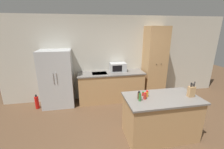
# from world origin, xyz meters

# --- Properties ---
(ground_plane) EXTENTS (14.00, 14.00, 0.00)m
(ground_plane) POSITION_xyz_m (0.00, 0.00, 0.00)
(ground_plane) COLOR brown
(wall_back) EXTENTS (7.20, 0.06, 2.60)m
(wall_back) POSITION_xyz_m (0.00, 2.33, 1.30)
(wall_back) COLOR beige
(wall_back) RESTS_ON ground_plane
(refrigerator) EXTENTS (0.88, 0.65, 1.65)m
(refrigerator) POSITION_xyz_m (-1.92, 1.99, 0.83)
(refrigerator) COLOR #B7BABC
(refrigerator) RESTS_ON ground_plane
(back_counter) EXTENTS (2.03, 0.63, 0.92)m
(back_counter) POSITION_xyz_m (-0.33, 2.00, 0.46)
(back_counter) COLOR tan
(back_counter) RESTS_ON ground_plane
(pantry_cabinet) EXTENTS (0.64, 0.58, 2.29)m
(pantry_cabinet) POSITION_xyz_m (1.09, 2.02, 1.14)
(pantry_cabinet) COLOR tan
(pantry_cabinet) RESTS_ON ground_plane
(kitchen_island) EXTENTS (1.49, 0.82, 0.90)m
(kitchen_island) POSITION_xyz_m (0.38, 0.17, 0.45)
(kitchen_island) COLOR tan
(kitchen_island) RESTS_ON ground_plane
(microwave) EXTENTS (0.49, 0.34, 0.27)m
(microwave) POSITION_xyz_m (-0.09, 2.11, 1.06)
(microwave) COLOR #B2B5B7
(microwave) RESTS_ON back_counter
(knife_block) EXTENTS (0.13, 0.09, 0.32)m
(knife_block) POSITION_xyz_m (0.95, 0.09, 1.02)
(knife_block) COLOR tan
(knife_block) RESTS_ON kitchen_island
(spice_bottle_tall_dark) EXTENTS (0.06, 0.06, 0.16)m
(spice_bottle_tall_dark) POSITION_xyz_m (-0.11, 0.19, 0.98)
(spice_bottle_tall_dark) COLOR #563319
(spice_bottle_tall_dark) RESTS_ON kitchen_island
(spice_bottle_short_red) EXTENTS (0.05, 0.05, 0.09)m
(spice_bottle_short_red) POSITION_xyz_m (0.02, 0.32, 0.94)
(spice_bottle_short_red) COLOR #B2281E
(spice_bottle_short_red) RESTS_ON kitchen_island
(spice_bottle_amber_oil) EXTENTS (0.06, 0.06, 0.13)m
(spice_bottle_amber_oil) POSITION_xyz_m (0.00, 0.16, 0.97)
(spice_bottle_amber_oil) COLOR #B2281E
(spice_bottle_amber_oil) RESTS_ON kitchen_island
(spice_bottle_green_herb) EXTENTS (0.05, 0.05, 0.16)m
(spice_bottle_green_herb) POSITION_xyz_m (-0.13, 0.10, 0.98)
(spice_bottle_green_herb) COLOR #337033
(spice_bottle_green_herb) RESTS_ON kitchen_island
(spice_bottle_pale_salt) EXTENTS (0.06, 0.06, 0.14)m
(spice_bottle_pale_salt) POSITION_xyz_m (0.08, 0.25, 0.97)
(spice_bottle_pale_salt) COLOR orange
(spice_bottle_pale_salt) RESTS_ON kitchen_island
(fire_extinguisher) EXTENTS (0.11, 0.11, 0.43)m
(fire_extinguisher) POSITION_xyz_m (-2.52, 1.88, 0.19)
(fire_extinguisher) COLOR red
(fire_extinguisher) RESTS_ON ground_plane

